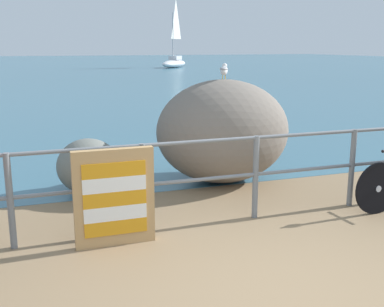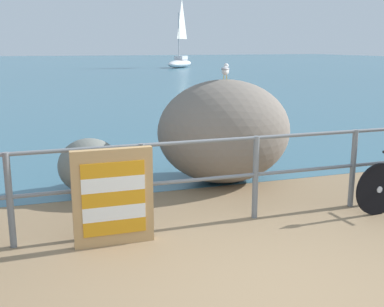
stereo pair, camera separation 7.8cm
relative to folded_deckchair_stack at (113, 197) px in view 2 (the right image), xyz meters
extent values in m
cube|color=#846B4C|center=(1.06, 18.43, -0.57)|extent=(120.00, 120.00, 0.10)
cube|color=#38667A|center=(1.06, 46.63, -0.52)|extent=(120.00, 90.00, 0.01)
cylinder|color=slate|center=(-1.02, 0.25, -0.01)|extent=(0.07, 0.07, 1.02)
cylinder|color=slate|center=(0.37, 0.25, -0.01)|extent=(0.07, 0.07, 1.02)
cylinder|color=slate|center=(1.76, 0.25, -0.01)|extent=(0.07, 0.07, 1.02)
cylinder|color=slate|center=(3.15, 0.25, -0.01)|extent=(0.07, 0.07, 1.02)
cylinder|color=slate|center=(1.06, 0.25, 0.48)|extent=(9.74, 0.04, 0.04)
cylinder|color=slate|center=(1.06, 0.25, 0.03)|extent=(9.74, 0.04, 0.04)
cylinder|color=black|center=(3.26, -0.13, -0.19)|extent=(0.66, 0.07, 0.66)
cylinder|color=#B7BCC6|center=(3.26, -0.13, -0.19)|extent=(0.08, 0.06, 0.08)
cube|color=tan|center=(0.00, 0.00, 0.00)|extent=(0.84, 0.09, 1.04)
cube|color=orange|center=(0.00, -0.05, -0.31)|extent=(0.66, 0.01, 0.16)
cube|color=white|center=(0.00, -0.05, -0.16)|extent=(0.66, 0.01, 0.16)
cube|color=orange|center=(0.00, -0.05, 0.00)|extent=(0.66, 0.01, 0.16)
cube|color=white|center=(0.00, -0.05, 0.16)|extent=(0.66, 0.01, 0.16)
cube|color=orange|center=(0.00, -0.05, 0.31)|extent=(0.66, 0.01, 0.16)
ellipsoid|color=slate|center=(2.01, 1.88, 0.27)|extent=(2.06, 1.70, 1.57)
ellipsoid|color=slate|center=(-0.03, 1.94, -0.13)|extent=(0.89, 0.90, 0.78)
cylinder|color=gold|center=(1.99, 1.89, 1.08)|extent=(0.01, 0.01, 0.06)
cylinder|color=gold|center=(2.03, 1.87, 1.08)|extent=(0.01, 0.01, 0.06)
ellipsoid|color=white|center=(2.01, 1.88, 1.18)|extent=(0.22, 0.28, 0.13)
ellipsoid|color=#9E9EA3|center=(2.00, 1.86, 1.21)|extent=(0.22, 0.27, 0.06)
sphere|color=white|center=(2.07, 1.99, 1.25)|extent=(0.08, 0.08, 0.08)
cone|color=gold|center=(2.09, 2.03, 1.24)|extent=(0.04, 0.06, 0.02)
ellipsoid|color=white|center=(12.28, 38.07, -0.16)|extent=(3.85, 4.19, 0.70)
cube|color=silver|center=(12.48, 38.30, 0.37)|extent=(1.45, 1.51, 0.36)
cylinder|color=#B2B2B7|center=(12.15, 37.92, 2.29)|extent=(0.10, 0.10, 4.20)
pyramid|color=white|center=(12.64, 38.49, 3.86)|extent=(1.09, 1.25, 3.57)
camera|label=1|loc=(-0.78, -4.73, 1.56)|focal=44.55mm
camera|label=2|loc=(-0.71, -4.76, 1.56)|focal=44.55mm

